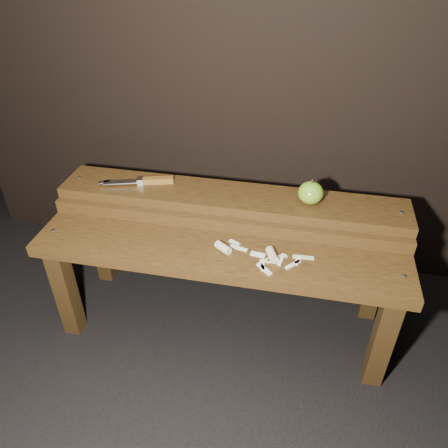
% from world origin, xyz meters
% --- Properties ---
extents(ground, '(60.00, 60.00, 0.00)m').
position_xyz_m(ground, '(0.00, 0.00, 0.00)').
color(ground, black).
extents(bench_front_tier, '(1.20, 0.20, 0.42)m').
position_xyz_m(bench_front_tier, '(0.00, -0.06, 0.35)').
color(bench_front_tier, black).
rests_on(bench_front_tier, ground).
extents(bench_rear_tier, '(1.20, 0.21, 0.50)m').
position_xyz_m(bench_rear_tier, '(0.00, 0.17, 0.41)').
color(bench_rear_tier, black).
rests_on(bench_rear_tier, ground).
extents(apple, '(0.08, 0.08, 0.09)m').
position_xyz_m(apple, '(0.27, 0.17, 0.54)').
color(apple, olive).
rests_on(apple, bench_rear_tier).
extents(knife, '(0.26, 0.10, 0.02)m').
position_xyz_m(knife, '(-0.30, 0.18, 0.51)').
color(knife, brown).
rests_on(knife, bench_rear_tier).
extents(apple_scraps, '(0.31, 0.15, 0.03)m').
position_xyz_m(apple_scraps, '(0.12, -0.05, 0.43)').
color(apple_scraps, beige).
rests_on(apple_scraps, bench_front_tier).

